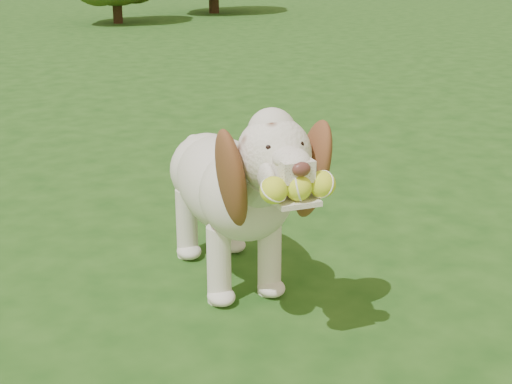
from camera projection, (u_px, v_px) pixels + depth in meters
ground at (83, 259)px, 3.17m from camera, size 80.00×80.00×0.00m
dog at (233, 183)px, 2.80m from camera, size 0.66×1.25×0.82m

